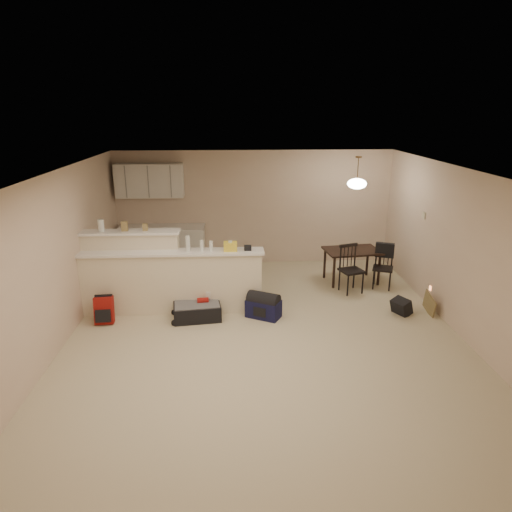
{
  "coord_description": "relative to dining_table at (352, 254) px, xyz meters",
  "views": [
    {
      "loc": [
        -0.46,
        -6.35,
        3.34
      ],
      "look_at": [
        -0.1,
        0.7,
        1.05
      ],
      "focal_mm": 32.0,
      "sensor_mm": 36.0,
      "label": 1
    }
  ],
  "objects": [
    {
      "name": "suitcase",
      "position": [
        -2.98,
        -1.56,
        -0.46
      ],
      "size": [
        0.82,
        0.59,
        0.26
      ],
      "primitive_type": "cube",
      "rotation": [
        0.0,
        0.0,
        0.13
      ],
      "color": "black",
      "rests_on": "ground"
    },
    {
      "name": "pouch",
      "position": [
        -2.12,
        -1.27,
        0.54
      ],
      "size": [
        0.12,
        0.1,
        0.08
      ],
      "primitive_type": "cube",
      "color": "olive",
      "rests_on": "breakfast_bar"
    },
    {
      "name": "thermostat",
      "position": [
        1.09,
        -0.62,
        0.91
      ],
      "size": [
        0.02,
        0.12,
        0.12
      ],
      "primitive_type": "cube",
      "color": "beige",
      "rests_on": "room"
    },
    {
      "name": "jar",
      "position": [
        -4.55,
        -1.05,
        0.9
      ],
      "size": [
        0.1,
        0.1,
        0.2
      ],
      "primitive_type": "cylinder",
      "color": "silver",
      "rests_on": "breakfast_bar"
    },
    {
      "name": "kitchen_counter",
      "position": [
        -3.89,
        1.02,
        -0.14
      ],
      "size": [
        1.8,
        0.6,
        0.9
      ],
      "primitive_type": "cube",
      "color": "white",
      "rests_on": "ground"
    },
    {
      "name": "cardboard_sheet",
      "position": [
        0.96,
        -1.57,
        -0.42
      ],
      "size": [
        0.02,
        0.44,
        0.33
      ],
      "primitive_type": "cube",
      "rotation": [
        0.0,
        0.0,
        1.56
      ],
      "color": "olive",
      "rests_on": "ground"
    },
    {
      "name": "dining_chair_far",
      "position": [
        0.52,
        -0.37,
        -0.16
      ],
      "size": [
        0.47,
        0.46,
        0.85
      ],
      "primitive_type": null,
      "rotation": [
        0.0,
        0.0,
        -0.37
      ],
      "color": "black",
      "rests_on": "ground"
    },
    {
      "name": "dining_table",
      "position": [
        0.0,
        0.0,
        0.0
      ],
      "size": [
        1.15,
        0.84,
        0.67
      ],
      "rotation": [
        0.0,
        0.0,
        0.12
      ],
      "color": "black",
      "rests_on": "ground"
    },
    {
      "name": "black_daypack",
      "position": [
        0.48,
        -1.56,
        -0.46
      ],
      "size": [
        0.32,
        0.36,
        0.26
      ],
      "primitive_type": "cube",
      "rotation": [
        0.0,
        0.0,
        2.06
      ],
      "color": "black",
      "rests_on": "ground"
    },
    {
      "name": "cereal_box",
      "position": [
        -4.16,
        -1.05,
        0.88
      ],
      "size": [
        0.1,
        0.07,
        0.16
      ],
      "primitive_type": "cube",
      "color": "olive",
      "rests_on": "breakfast_bar"
    },
    {
      "name": "navy_duffel",
      "position": [
        -1.87,
        -1.56,
        -0.44
      ],
      "size": [
        0.63,
        0.53,
        0.3
      ],
      "primitive_type": "cube",
      "rotation": [
        0.0,
        0.0,
        -0.49
      ],
      "color": "#12133A",
      "rests_on": "ground"
    },
    {
      "name": "extra_item_y",
      "position": [
        -2.73,
        -1.27,
        0.59
      ],
      "size": [
        0.06,
        0.06,
        0.16
      ],
      "primitive_type": "cylinder",
      "color": "silver",
      "rests_on": "breakfast_bar"
    },
    {
      "name": "extra_item_x",
      "position": [
        -2.41,
        -1.27,
        0.59
      ],
      "size": [
        0.07,
        0.07,
        0.16
      ],
      "primitive_type": "cylinder",
      "color": "silver",
      "rests_on": "breakfast_bar"
    },
    {
      "name": "breakfast_bar",
      "position": [
        -3.65,
        -1.19,
        0.02
      ],
      "size": [
        3.08,
        0.58,
        1.39
      ],
      "color": "beige",
      "rests_on": "ground"
    },
    {
      "name": "dining_chair_near",
      "position": [
        -0.14,
        -0.55,
        -0.13
      ],
      "size": [
        0.5,
        0.48,
        0.91
      ],
      "primitive_type": null,
      "rotation": [
        0.0,
        0.0,
        0.32
      ],
      "color": "black",
      "rests_on": "ground"
    },
    {
      "name": "pendant_lamp",
      "position": [
        -0.0,
        0.0,
        1.4
      ],
      "size": [
        0.36,
        0.36,
        0.62
      ],
      "color": "brown",
      "rests_on": "room"
    },
    {
      "name": "bottle_a",
      "position": [
        -3.1,
        -1.27,
        0.63
      ],
      "size": [
        0.07,
        0.07,
        0.26
      ],
      "primitive_type": "cylinder",
      "color": "silver",
      "rests_on": "breakfast_bar"
    },
    {
      "name": "bag_lump",
      "position": [
        -2.41,
        -1.27,
        0.57
      ],
      "size": [
        0.22,
        0.18,
        0.14
      ],
      "primitive_type": "cube",
      "color": "olive",
      "rests_on": "breakfast_bar"
    },
    {
      "name": "upper_cabinets",
      "position": [
        -4.09,
        1.15,
        1.31
      ],
      "size": [
        1.4,
        0.34,
        0.7
      ],
      "primitive_type": "cube",
      "color": "white",
      "rests_on": "room"
    },
    {
      "name": "red_backpack",
      "position": [
        -4.47,
        -1.64,
        -0.37
      ],
      "size": [
        0.31,
        0.21,
        0.44
      ],
      "primitive_type": "cube",
      "rotation": [
        0.0,
        0.0,
        0.08
      ],
      "color": "maroon",
      "rests_on": "ground"
    },
    {
      "name": "room",
      "position": [
        -1.89,
        -2.17,
        0.66
      ],
      "size": [
        7.0,
        7.02,
        2.5
      ],
      "color": "beige",
      "rests_on": "ground"
    },
    {
      "name": "bottle_b",
      "position": [
        -2.88,
        -1.27,
        0.59
      ],
      "size": [
        0.06,
        0.06,
        0.18
      ],
      "primitive_type": "cylinder",
      "color": "silver",
      "rests_on": "breakfast_bar"
    },
    {
      "name": "small_box",
      "position": [
        -3.82,
        -1.05,
        0.86
      ],
      "size": [
        0.08,
        0.06,
        0.12
      ],
      "primitive_type": "cube",
      "color": "olive",
      "rests_on": "breakfast_bar"
    }
  ]
}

